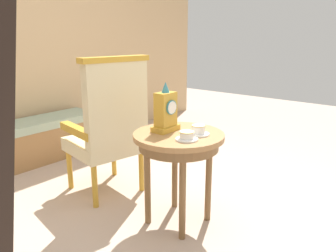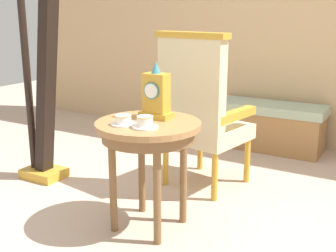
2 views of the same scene
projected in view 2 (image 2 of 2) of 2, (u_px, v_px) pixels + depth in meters
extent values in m
plane|color=#BCA38E|center=(139.00, 230.00, 2.58)|extent=(10.00, 10.00, 0.00)
cylinder|color=#9E7042|center=(148.00, 125.00, 2.47)|extent=(0.61, 0.61, 0.03)
cylinder|color=brown|center=(148.00, 134.00, 2.48)|extent=(0.54, 0.54, 0.07)
cylinder|color=brown|center=(183.00, 175.00, 2.61)|extent=(0.04, 0.04, 0.62)
cylinder|color=brown|center=(142.00, 166.00, 2.75)|extent=(0.04, 0.04, 0.62)
cylinder|color=brown|center=(113.00, 182.00, 2.50)|extent=(0.04, 0.04, 0.62)
cylinder|color=brown|center=(157.00, 192.00, 2.35)|extent=(0.04, 0.04, 0.62)
cylinder|color=white|center=(123.00, 124.00, 2.40)|extent=(0.14, 0.14, 0.01)
cylinder|color=white|center=(123.00, 119.00, 2.39)|extent=(0.09, 0.09, 0.05)
torus|color=gold|center=(123.00, 116.00, 2.38)|extent=(0.10, 0.10, 0.00)
cylinder|color=white|center=(145.00, 127.00, 2.34)|extent=(0.15, 0.15, 0.01)
cylinder|color=white|center=(145.00, 121.00, 2.33)|extent=(0.09, 0.09, 0.06)
torus|color=gold|center=(145.00, 117.00, 2.32)|extent=(0.09, 0.09, 0.00)
cube|color=gold|center=(156.00, 115.00, 2.55)|extent=(0.19, 0.11, 0.04)
cube|color=gold|center=(156.00, 93.00, 2.52)|extent=(0.14, 0.09, 0.23)
cylinder|color=teal|center=(151.00, 91.00, 2.47)|extent=(0.10, 0.01, 0.10)
cylinder|color=white|center=(151.00, 91.00, 2.47)|extent=(0.08, 0.00, 0.08)
cone|color=teal|center=(156.00, 67.00, 2.48)|extent=(0.06, 0.06, 0.07)
cube|color=beige|center=(207.00, 132.00, 3.19)|extent=(0.60, 0.60, 0.11)
cube|color=beige|center=(190.00, 86.00, 2.93)|extent=(0.53, 0.18, 0.64)
cube|color=gold|center=(191.00, 35.00, 2.84)|extent=(0.57, 0.19, 0.04)
cube|color=gold|center=(235.00, 115.00, 3.00)|extent=(0.15, 0.47, 0.06)
cube|color=gold|center=(183.00, 106.00, 3.29)|extent=(0.15, 0.47, 0.06)
cylinder|color=gold|center=(247.00, 160.00, 3.27)|extent=(0.04, 0.04, 0.35)
cylinder|color=gold|center=(200.00, 149.00, 3.55)|extent=(0.04, 0.04, 0.35)
cylinder|color=gold|center=(215.00, 177.00, 2.95)|extent=(0.04, 0.04, 0.35)
cylinder|color=gold|center=(166.00, 163.00, 3.22)|extent=(0.04, 0.04, 0.35)
cube|color=gold|center=(44.00, 173.00, 3.40)|extent=(0.32, 0.24, 0.07)
cylinder|color=black|center=(27.00, 69.00, 3.24)|extent=(0.06, 0.06, 1.56)
cube|color=black|center=(47.00, 80.00, 3.16)|extent=(0.28, 0.11, 1.44)
cube|color=#9EB299|center=(268.00, 108.00, 4.04)|extent=(1.06, 0.40, 0.08)
cube|color=#9E7042|center=(267.00, 130.00, 4.09)|extent=(1.02, 0.38, 0.36)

